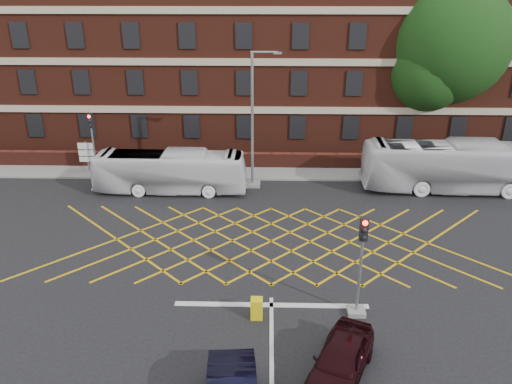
{
  "coord_description": "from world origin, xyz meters",
  "views": [
    {
      "loc": [
        -0.2,
        -20.64,
        12.31
      ],
      "look_at": [
        -0.76,
        1.5,
        2.96
      ],
      "focal_mm": 35.0,
      "sensor_mm": 36.0,
      "label": 1
    }
  ],
  "objects_px": {
    "traffic_light_far": "(94,150)",
    "direction_signs": "(87,153)",
    "bus_left": "(170,172)",
    "deciduous_tree": "(446,51)",
    "utility_cabinet": "(257,308)",
    "traffic_light_near": "(359,276)",
    "car_maroon": "(341,360)",
    "street_lamp": "(253,143)",
    "bus_right": "(455,166)"
  },
  "relations": [
    {
      "from": "bus_left",
      "to": "bus_right",
      "type": "height_order",
      "value": "bus_right"
    },
    {
      "from": "car_maroon",
      "to": "utility_cabinet",
      "type": "bearing_deg",
      "value": 156.31
    },
    {
      "from": "bus_left",
      "to": "traffic_light_near",
      "type": "bearing_deg",
      "value": -141.33
    },
    {
      "from": "traffic_light_far",
      "to": "street_lamp",
      "type": "height_order",
      "value": "street_lamp"
    },
    {
      "from": "direction_signs",
      "to": "utility_cabinet",
      "type": "bearing_deg",
      "value": -53.02
    },
    {
      "from": "traffic_light_near",
      "to": "deciduous_tree",
      "type": "bearing_deg",
      "value": 66.31
    },
    {
      "from": "bus_right",
      "to": "traffic_light_near",
      "type": "distance_m",
      "value": 15.46
    },
    {
      "from": "traffic_light_near",
      "to": "traffic_light_far",
      "type": "bearing_deg",
      "value": 135.2
    },
    {
      "from": "traffic_light_near",
      "to": "direction_signs",
      "type": "relative_size",
      "value": 1.94
    },
    {
      "from": "bus_left",
      "to": "car_maroon",
      "type": "relative_size",
      "value": 2.37
    },
    {
      "from": "traffic_light_far",
      "to": "direction_signs",
      "type": "xyz_separation_m",
      "value": [
        -0.71,
        0.44,
        -0.39
      ]
    },
    {
      "from": "direction_signs",
      "to": "car_maroon",
      "type": "bearing_deg",
      "value": -52.04
    },
    {
      "from": "car_maroon",
      "to": "street_lamp",
      "type": "xyz_separation_m",
      "value": [
        -3.43,
        17.06,
        2.22
      ]
    },
    {
      "from": "car_maroon",
      "to": "deciduous_tree",
      "type": "relative_size",
      "value": 0.32
    },
    {
      "from": "bus_left",
      "to": "direction_signs",
      "type": "relative_size",
      "value": 4.33
    },
    {
      "from": "deciduous_tree",
      "to": "utility_cabinet",
      "type": "xyz_separation_m",
      "value": [
        -13.46,
        -21.95,
        -7.19
      ]
    },
    {
      "from": "direction_signs",
      "to": "street_lamp",
      "type": "bearing_deg",
      "value": -10.78
    },
    {
      "from": "car_maroon",
      "to": "traffic_light_far",
      "type": "distance_m",
      "value": 23.68
    },
    {
      "from": "bus_left",
      "to": "deciduous_tree",
      "type": "height_order",
      "value": "deciduous_tree"
    },
    {
      "from": "bus_left",
      "to": "traffic_light_near",
      "type": "height_order",
      "value": "traffic_light_near"
    },
    {
      "from": "street_lamp",
      "to": "direction_signs",
      "type": "relative_size",
      "value": 3.89
    },
    {
      "from": "street_lamp",
      "to": "utility_cabinet",
      "type": "height_order",
      "value": "street_lamp"
    },
    {
      "from": "street_lamp",
      "to": "bus_right",
      "type": "bearing_deg",
      "value": -1.99
    },
    {
      "from": "utility_cabinet",
      "to": "street_lamp",
      "type": "bearing_deg",
      "value": 92.26
    },
    {
      "from": "car_maroon",
      "to": "traffic_light_near",
      "type": "distance_m",
      "value": 3.83
    },
    {
      "from": "bus_right",
      "to": "traffic_light_near",
      "type": "bearing_deg",
      "value": 150.07
    },
    {
      "from": "traffic_light_near",
      "to": "bus_right",
      "type": "bearing_deg",
      "value": 58.06
    },
    {
      "from": "bus_left",
      "to": "utility_cabinet",
      "type": "relative_size",
      "value": 10.98
    },
    {
      "from": "car_maroon",
      "to": "traffic_light_far",
      "type": "relative_size",
      "value": 0.94
    },
    {
      "from": "street_lamp",
      "to": "utility_cabinet",
      "type": "xyz_separation_m",
      "value": [
        0.55,
        -13.94,
        -2.48
      ]
    },
    {
      "from": "deciduous_tree",
      "to": "direction_signs",
      "type": "relative_size",
      "value": 5.81
    },
    {
      "from": "traffic_light_near",
      "to": "direction_signs",
      "type": "distance_m",
      "value": 22.58
    },
    {
      "from": "car_maroon",
      "to": "traffic_light_near",
      "type": "height_order",
      "value": "traffic_light_near"
    },
    {
      "from": "bus_left",
      "to": "traffic_light_far",
      "type": "relative_size",
      "value": 2.23
    },
    {
      "from": "deciduous_tree",
      "to": "traffic_light_far",
      "type": "distance_m",
      "value": 26.34
    },
    {
      "from": "car_maroon",
      "to": "deciduous_tree",
      "type": "xyz_separation_m",
      "value": [
        10.58,
        25.07,
        6.93
      ]
    },
    {
      "from": "street_lamp",
      "to": "direction_signs",
      "type": "xyz_separation_m",
      "value": [
        -11.61,
        2.21,
        -1.53
      ]
    },
    {
      "from": "bus_left",
      "to": "deciduous_tree",
      "type": "xyz_separation_m",
      "value": [
        19.2,
        9.1,
        6.29
      ]
    },
    {
      "from": "bus_left",
      "to": "utility_cabinet",
      "type": "xyz_separation_m",
      "value": [
        5.74,
        -12.86,
        -0.89
      ]
    },
    {
      "from": "deciduous_tree",
      "to": "traffic_light_near",
      "type": "distance_m",
      "value": 24.28
    },
    {
      "from": "traffic_light_far",
      "to": "direction_signs",
      "type": "height_order",
      "value": "traffic_light_far"
    },
    {
      "from": "traffic_light_near",
      "to": "utility_cabinet",
      "type": "height_order",
      "value": "traffic_light_near"
    },
    {
      "from": "bus_left",
      "to": "utility_cabinet",
      "type": "bearing_deg",
      "value": -155.22
    },
    {
      "from": "utility_cabinet",
      "to": "traffic_light_near",
      "type": "bearing_deg",
      "value": 5.37
    },
    {
      "from": "bus_right",
      "to": "car_maroon",
      "type": "relative_size",
      "value": 2.87
    },
    {
      "from": "traffic_light_near",
      "to": "traffic_light_far",
      "type": "relative_size",
      "value": 1.0
    },
    {
      "from": "bus_right",
      "to": "traffic_light_near",
      "type": "relative_size",
      "value": 2.7
    },
    {
      "from": "direction_signs",
      "to": "utility_cabinet",
      "type": "height_order",
      "value": "direction_signs"
    },
    {
      "from": "traffic_light_far",
      "to": "street_lamp",
      "type": "xyz_separation_m",
      "value": [
        10.9,
        -1.77,
        1.15
      ]
    },
    {
      "from": "car_maroon",
      "to": "direction_signs",
      "type": "height_order",
      "value": "direction_signs"
    }
  ]
}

